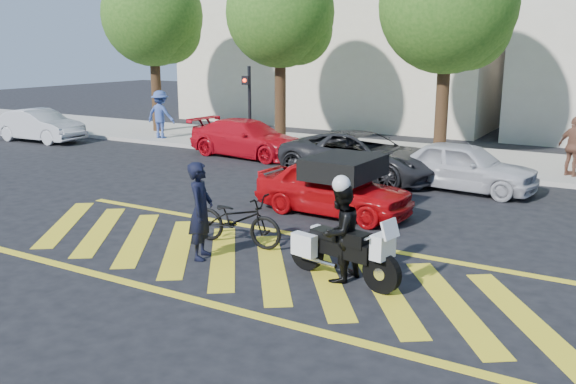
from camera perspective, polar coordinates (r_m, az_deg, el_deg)
The scene contains 19 objects.
ground at distance 11.46m, azimuth -3.65°, elevation -6.52°, with size 90.00×90.00×0.00m, color black.
sidewalk at distance 22.11m, azimuth 13.92°, elevation 3.12°, with size 60.00×5.00×0.15m, color #9E998E.
crosswalk at distance 11.48m, azimuth -3.82°, elevation -6.47°, with size 12.33×4.00×0.01m.
building_left at distance 33.06m, azimuth 5.27°, elevation 15.36°, with size 16.00×8.00×10.00m, color beige.
tree_far_left at distance 28.27m, azimuth -12.25°, elevation 15.53°, with size 4.40×4.40×7.41m.
tree_left at distance 24.40m, azimuth -0.40°, elevation 16.06°, with size 4.20×4.20×7.26m.
tree_center at distance 21.83m, azimuth 15.08°, elevation 16.18°, with size 4.60×4.60×7.56m.
signal_pole at distance 22.57m, azimuth -3.71°, elevation 8.42°, with size 0.28×0.43×3.20m.
officer_bike at distance 11.49m, azimuth -8.17°, elevation -1.74°, with size 0.67×0.44×1.85m, color black.
bicycle at distance 12.28m, azimuth -4.82°, elevation -2.56°, with size 0.71×2.02×1.06m, color black.
police_motorcycle at distance 10.45m, azimuth 4.98°, elevation -5.40°, with size 2.26×0.94×1.00m.
officer_moto at distance 10.35m, azimuth 4.92°, elevation -3.80°, with size 0.83×0.64×1.70m, color black.
red_convertible at distance 14.47m, azimuth 4.28°, elevation 0.41°, with size 1.53×3.81×1.30m, color #B2080C.
parked_far_left at distance 27.65m, azimuth -22.23°, elevation 5.79°, with size 1.42×4.07×1.34m, color #A7AAAF.
parked_left at distance 22.10m, azimuth -3.79°, elevation 5.04°, with size 1.87×4.59×1.33m, color red.
parked_mid_left at distance 18.47m, azimuth 6.98°, elevation 3.40°, with size 2.34×5.08×1.41m, color black.
parked_mid_right at distance 17.52m, azimuth 16.11°, elevation 2.33°, with size 1.60×3.98×1.36m, color #B8B8BD.
pedestrian_left at distance 26.08m, azimuth -11.83°, elevation 7.12°, with size 1.27×0.73×1.97m, color #364F96.
pedestrian_right at distance 19.84m, azimuth 25.21°, elevation 3.87°, with size 1.04×0.43×1.77m, color brown.
Camera 1 is at (6.03, -8.92, 3.93)m, focal length 38.00 mm.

